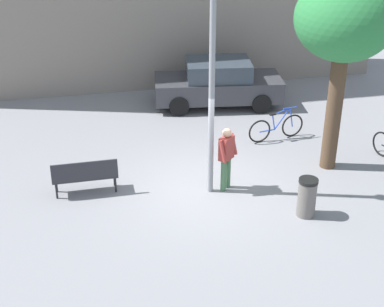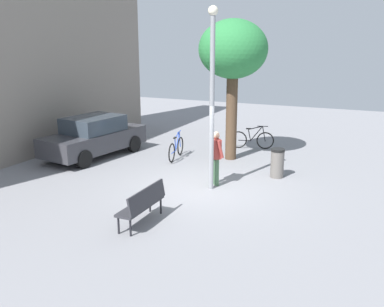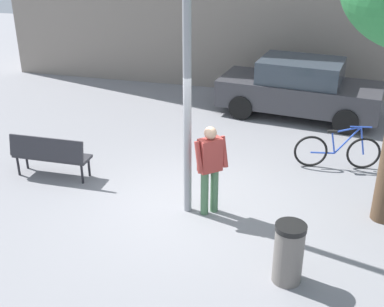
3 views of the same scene
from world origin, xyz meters
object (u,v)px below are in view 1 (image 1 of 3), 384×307
Objects in this scene: park_bench at (85,174)px; bicycle_blue at (276,127)px; plaza_tree at (345,22)px; person_by_lamppost at (226,155)px; parked_car_charcoal at (218,83)px; trash_bin at (307,197)px; lamppost at (212,79)px.

bicycle_blue is at bearing 19.28° from park_bench.
person_by_lamppost is at bearing -168.96° from plaza_tree.
trash_bin is (0.33, -7.00, -0.29)m from parked_car_charcoal.
lamppost reaches higher than parked_car_charcoal.
parked_car_charcoal is (-1.03, 2.98, 0.39)m from bicycle_blue.
lamppost is at bearing -9.57° from park_bench.
person_by_lamppost reaches higher than trash_bin.
parked_car_charcoal is at bearing 110.64° from plaza_tree.
bicycle_blue is (2.21, 2.48, -0.58)m from person_by_lamppost.
bicycle_blue is at bearing -70.96° from parked_car_charcoal.
plaza_tree reaches higher than bicycle_blue.
bicycle_blue is at bearing 113.09° from plaza_tree.
bicycle_blue is 3.18m from parked_car_charcoal.
person_by_lamppost is 2.22m from trash_bin.
lamppost is 3.61m from plaza_tree.
person_by_lamppost reaches higher than parked_car_charcoal.
parked_car_charcoal is (-1.83, 4.87, -3.16)m from plaza_tree.
trash_bin is (1.92, -1.53, -2.47)m from lamppost.
parked_car_charcoal is at bearing 47.01° from park_bench.
bicycle_blue is (2.62, 2.49, -2.57)m from lamppost.
lamppost reaches higher than park_bench.
park_bench is 5.99m from bicycle_blue.
lamppost is 6.10m from parked_car_charcoal.
parked_car_charcoal reaches higher than park_bench.
plaza_tree is 5.32× the size of trash_bin.
plaza_tree is at bearing 54.85° from trash_bin.
plaza_tree is (3.42, 0.60, 0.97)m from lamppost.
trash_bin is at bearing -99.83° from bicycle_blue.
park_bench is at bearing -179.20° from plaza_tree.
trash_bin is at bearing -38.49° from lamppost.
trash_bin is at bearing -125.15° from plaza_tree.
park_bench is (-3.04, 0.51, -2.41)m from lamppost.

